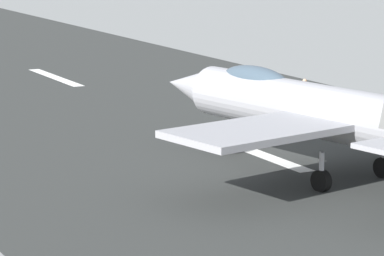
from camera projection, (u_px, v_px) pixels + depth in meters
ground_plane at (263, 155)px, 40.75m from camera, size 400.00×400.00×0.00m
runway_strip at (263, 155)px, 40.73m from camera, size 240.00×26.00×0.02m
fighter_jet at (317, 109)px, 37.14m from camera, size 17.17×14.10×5.66m
crew_person at (304, 95)px, 50.62m from camera, size 0.70×0.36×1.59m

